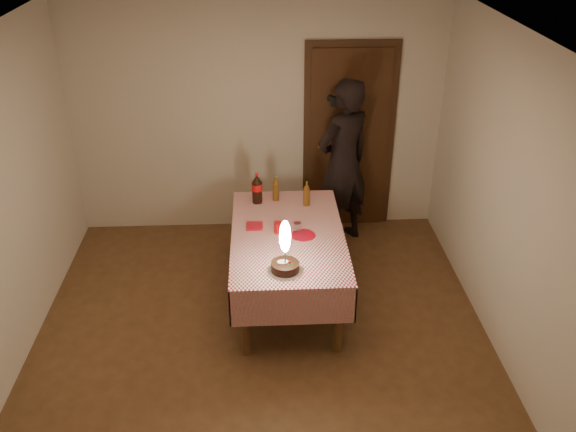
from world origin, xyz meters
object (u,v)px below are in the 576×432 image
object	(u,v)px
dining_table	(288,243)
red_plate	(303,235)
red_cup	(278,227)
cola_bottle	(257,188)
birthday_cake	(285,256)
clear_cup	(297,227)
amber_bottle_right	(307,194)
amber_bottle_left	(276,189)
photographer	(343,164)

from	to	relation	value
dining_table	red_plate	xyz separation A→B (m)	(0.14, -0.04, 0.10)
red_cup	cola_bottle	distance (m)	0.63
birthday_cake	clear_cup	distance (m)	0.65
dining_table	cola_bottle	distance (m)	0.73
red_plate	amber_bottle_right	bearing A→B (deg)	82.90
birthday_cake	amber_bottle_right	xyz separation A→B (m)	(0.26, 1.14, -0.02)
amber_bottle_left	photographer	bearing A→B (deg)	31.26
amber_bottle_left	amber_bottle_right	xyz separation A→B (m)	(0.30, -0.12, 0.00)
amber_bottle_left	dining_table	bearing A→B (deg)	-82.73
clear_cup	red_cup	bearing A→B (deg)	-178.99
clear_cup	amber_bottle_left	bearing A→B (deg)	105.34
birthday_cake	photographer	distance (m)	1.84
red_plate	photographer	bearing A→B (deg)	66.55
clear_cup	photographer	size ratio (longest dim) A/B	0.05
photographer	cola_bottle	bearing A→B (deg)	-151.89
red_plate	amber_bottle_left	distance (m)	0.76
photographer	red_cup	bearing A→B (deg)	-123.69
clear_cup	amber_bottle_right	xyz separation A→B (m)	(0.12, 0.51, 0.07)
red_cup	photographer	world-z (taller)	photographer
dining_table	cola_bottle	xyz separation A→B (m)	(-0.27, 0.63, 0.25)
red_plate	birthday_cake	bearing A→B (deg)	-108.79
cola_bottle	red_plate	bearing A→B (deg)	-58.50
amber_bottle_right	photographer	size ratio (longest dim) A/B	0.14
birthday_cake	photographer	xyz separation A→B (m)	(0.69, 1.71, 0.04)
dining_table	clear_cup	bearing A→B (deg)	21.33
birthday_cake	clear_cup	size ratio (longest dim) A/B	5.23
dining_table	amber_bottle_right	world-z (taller)	amber_bottle_right
cola_bottle	amber_bottle_right	world-z (taller)	cola_bottle
cola_bottle	birthday_cake	bearing A→B (deg)	-79.78
dining_table	red_plate	size ratio (longest dim) A/B	7.82
cola_bottle	amber_bottle_right	xyz separation A→B (m)	(0.48, -0.08, -0.03)
birthday_cake	clear_cup	bearing A→B (deg)	77.49
birthday_cake	red_cup	size ratio (longest dim) A/B	4.70
red_cup	cola_bottle	world-z (taller)	cola_bottle
red_cup	clear_cup	distance (m)	0.17
clear_cup	cola_bottle	size ratio (longest dim) A/B	0.28
clear_cup	amber_bottle_left	world-z (taller)	amber_bottle_left
cola_bottle	amber_bottle_left	size ratio (longest dim) A/B	1.25
dining_table	amber_bottle_left	bearing A→B (deg)	97.27
dining_table	photographer	size ratio (longest dim) A/B	0.93
birthday_cake	clear_cup	world-z (taller)	birthday_cake
photographer	birthday_cake	bearing A→B (deg)	-111.97
birthday_cake	amber_bottle_right	world-z (taller)	birthday_cake
amber_bottle_left	amber_bottle_right	distance (m)	0.32
red_cup	photographer	bearing A→B (deg)	56.31
clear_cup	cola_bottle	distance (m)	0.70
dining_table	red_cup	size ratio (longest dim) A/B	17.20
amber_bottle_left	clear_cup	bearing A→B (deg)	-74.66
red_plate	clear_cup	distance (m)	0.10
birthday_cake	red_cup	distance (m)	0.63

